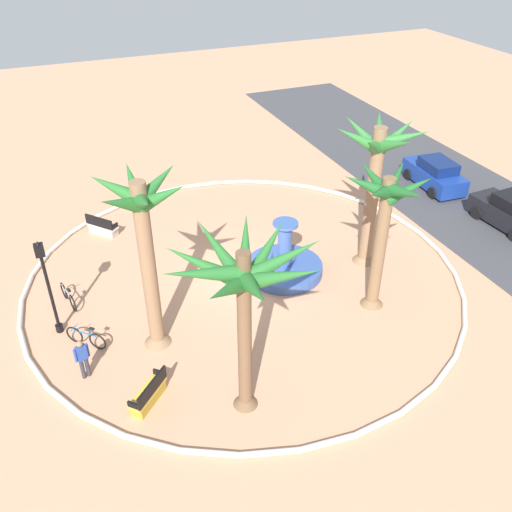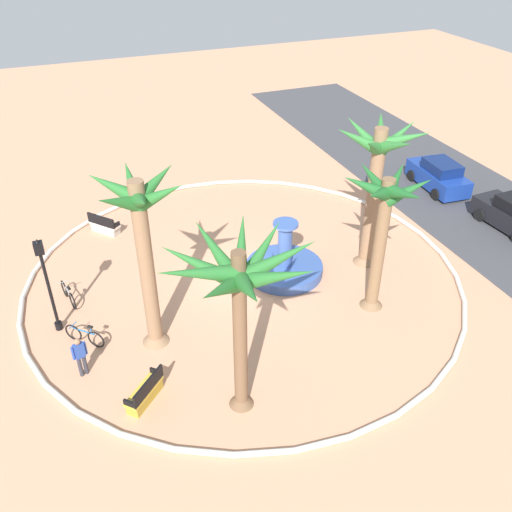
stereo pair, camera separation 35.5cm
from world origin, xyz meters
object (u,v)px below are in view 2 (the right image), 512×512
Objects in this scene: palm_tree_far_side at (384,215)px; person_cyclist_helmet at (80,355)px; bench_east at (105,226)px; bench_west at (145,393)px; fountain at (284,266)px; lamppost at (47,278)px; palm_tree_near_fountain at (238,283)px; palm_tree_by_curb at (142,233)px; bicycle_by_lamppost at (85,335)px; bicycle_red_frame at (68,294)px; parked_car_leftmost at (438,176)px; palm_tree_mid_plaza at (377,167)px.

palm_tree_far_side reaches higher than person_cyclist_helmet.
bench_west is at bearing -2.20° from bench_east.
fountain is at bearing 124.63° from bench_west.
palm_tree_far_side is 1.45× the size of lamppost.
palm_tree_far_side is at bearing 88.16° from person_cyclist_helmet.
palm_tree_near_fountain is at bearing -66.75° from palm_tree_far_side.
person_cyclist_helmet reaches higher than bench_west.
bicycle_by_lamppost is at bearing -108.56° from palm_tree_by_curb.
bicycle_by_lamppost is (-1.93, -10.96, -3.79)m from palm_tree_far_side.
person_cyclist_helmet is at bearing -71.48° from fountain.
bicycle_red_frame is at bearing -98.65° from fountain.
bicycle_red_frame is at bearing -179.43° from person_cyclist_helmet.
fountain is at bearing 46.47° from bench_east.
palm_tree_by_curb reaches higher than parked_car_leftmost.
palm_tree_mid_plaza is at bearing 81.89° from fountain.
bench_east is at bearing -96.32° from parked_car_leftmost.
bench_west is at bearing -55.37° from fountain.
person_cyclist_helmet is at bearing 11.99° from lamppost.
palm_tree_near_fountain reaches higher than bench_east.
bench_west is (4.94, -7.16, 0.00)m from fountain.
parked_car_leftmost is at bearing 116.75° from bench_west.
parked_car_leftmost is (-10.58, 15.66, -4.09)m from palm_tree_near_fountain.
person_cyclist_helmet is at bearing -79.09° from palm_tree_mid_plaza.
palm_tree_by_curb is 5.21m from bench_west.
bench_east is 1.04× the size of bench_west.
parked_car_leftmost is at bearing 130.58° from palm_tree_far_side.
bench_east is (-12.58, -2.42, -4.52)m from palm_tree_near_fountain.
palm_tree_mid_plaza is at bearing 56.57° from bench_east.
palm_tree_near_fountain is at bearing -55.96° from parked_car_leftmost.
fountain reaches higher than person_cyclist_helmet.
palm_tree_mid_plaza reaches higher than palm_tree_far_side.
fountain is 7.89m from palm_tree_by_curb.
lamppost is at bearing -91.51° from palm_tree_mid_plaza.
person_cyclist_helmet is at bearing -9.28° from bicycle_by_lamppost.
palm_tree_mid_plaza is 13.13m from bicycle_by_lamppost.
palm_tree_far_side reaches higher than lamppost.
parked_car_leftmost is at bearing 109.99° from person_cyclist_helmet.
palm_tree_near_fountain is at bearing 66.36° from bench_west.
palm_tree_far_side is (3.34, 2.33, 3.83)m from fountain.
person_cyclist_helmet is (9.36, -2.16, 0.55)m from bench_east.
lamppost is (-3.15, -11.81, -1.81)m from palm_tree_far_side.
palm_tree_mid_plaza is 13.44m from lamppost.
fountain is 0.57× the size of palm_tree_far_side.
palm_tree_near_fountain is at bearing 10.87° from bench_east.
palm_tree_mid_plaza is at bearing 94.04° from bicycle_by_lamppost.
lamppost is at bearing -104.93° from palm_tree_far_side.
bicycle_red_frame is at bearing -173.85° from bicycle_by_lamppost.
bicycle_by_lamppost is at bearing -99.96° from palm_tree_far_side.
palm_tree_near_fountain is 6.86m from person_cyclist_helmet.
palm_tree_mid_plaza is 13.28m from bench_east.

